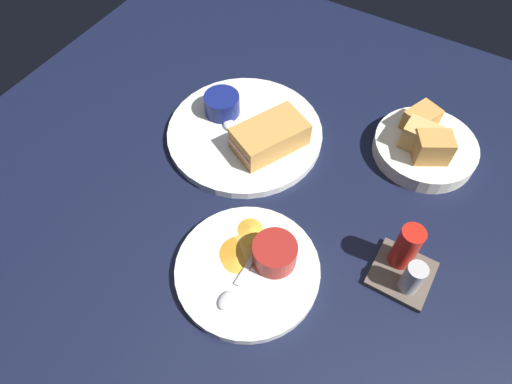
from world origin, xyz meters
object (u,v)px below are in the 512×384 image
ramekin_light_gravy (275,253)px  condiment_caddy (406,263)px  sandwich_half_near (268,136)px  spoon_by_dark_ramekin (232,130)px  plate_sandwich_main (245,133)px  ramekin_dark_sauce (222,104)px  spoon_by_gravy_ramekin (231,293)px  bread_basket_rear (425,145)px  plate_chips_companion (248,270)px

ramekin_light_gravy → condiment_caddy: 19.80cm
sandwich_half_near → spoon_by_dark_ramekin: (0.60, -7.56, -2.04)cm
spoon_by_dark_ramekin → ramekin_light_gravy: 27.93cm
sandwich_half_near → condiment_caddy: size_ratio=1.58×
plate_sandwich_main → ramekin_dark_sauce: 7.24cm
spoon_by_dark_ramekin → sandwich_half_near: bearing=94.5°
spoon_by_gravy_ramekin → bread_basket_rear: bearing=160.1°
plate_chips_companion → spoon_by_dark_ramekin: bearing=-142.7°
plate_chips_companion → ramekin_light_gravy: ramekin_light_gravy is taller
bread_basket_rear → ramekin_dark_sauce: bearing=-73.4°
plate_chips_companion → condiment_caddy: 24.01cm
sandwich_half_near → ramekin_light_gravy: (19.90, 12.54, -0.24)cm
condiment_caddy → ramekin_dark_sauce: bearing=-108.2°
plate_sandwich_main → plate_chips_companion: 28.51cm
spoon_by_dark_ramekin → spoon_by_gravy_ramekin: same height
sandwich_half_near → spoon_by_dark_ramekin: sandwich_half_near is taller
condiment_caddy → bread_basket_rear: bearing=-168.1°
plate_sandwich_main → plate_chips_companion: size_ratio=1.31×
plate_sandwich_main → ramekin_light_gravy: 27.65cm
plate_sandwich_main → spoon_by_dark_ramekin: bearing=-55.2°
ramekin_light_gravy → sandwich_half_near: bearing=-147.8°
ramekin_dark_sauce → ramekin_light_gravy: bearing=47.1°
ramekin_dark_sauce → bread_basket_rear: size_ratio=0.37×
condiment_caddy → spoon_by_dark_ramekin: bearing=-105.5°
plate_sandwich_main → spoon_by_gravy_ramekin: bearing=28.1°
sandwich_half_near → bread_basket_rear: 28.62cm
spoon_by_dark_ramekin → plate_sandwich_main: bearing=124.8°
plate_chips_companion → spoon_by_gravy_ramekin: spoon_by_gravy_ramekin is taller
spoon_by_gravy_ramekin → sandwich_half_near: bearing=-160.6°
sandwich_half_near → ramekin_light_gravy: bearing=32.2°
ramekin_dark_sauce → condiment_caddy: (13.86, 42.10, -0.33)cm
ramekin_light_gravy → spoon_by_gravy_ramekin: size_ratio=0.70×
spoon_by_gravy_ramekin → spoon_by_dark_ramekin: bearing=-147.6°
ramekin_dark_sauce → spoon_by_dark_ramekin: ramekin_dark_sauce is taller
spoon_by_gravy_ramekin → condiment_caddy: 26.58cm
ramekin_dark_sauce → spoon_by_dark_ramekin: (3.39, 4.29, -1.77)cm
condiment_caddy → spoon_by_gravy_ramekin: bearing=-50.2°
ramekin_dark_sauce → ramekin_light_gravy: (22.69, 24.39, 0.03)cm
spoon_by_gravy_ramekin → plate_chips_companion: bearing=-178.3°
sandwich_half_near → ramekin_dark_sauce: bearing=-103.3°
plate_sandwich_main → sandwich_half_near: 6.44cm
plate_chips_companion → condiment_caddy: condiment_caddy is taller
spoon_by_dark_ramekin → plate_chips_companion: (22.67, 17.30, -1.16)cm
bread_basket_rear → ramekin_light_gravy: bearing=-20.3°
plate_sandwich_main → spoon_by_dark_ramekin: (1.41, -2.03, 1.16)cm
sandwich_half_near → bread_basket_rear: size_ratio=0.81×
spoon_by_gravy_ramekin → plate_sandwich_main: bearing=-151.9°
ramekin_dark_sauce → plate_sandwich_main: bearing=72.6°
sandwich_half_near → ramekin_dark_sauce: (-2.80, -11.84, -0.27)cm
sandwich_half_near → spoon_by_gravy_ramekin: sandwich_half_near is taller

